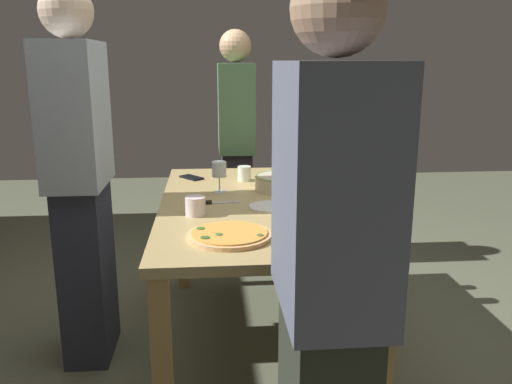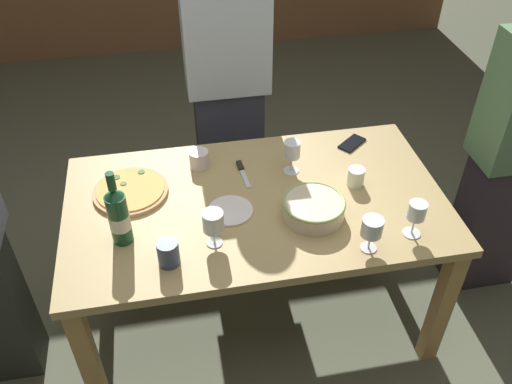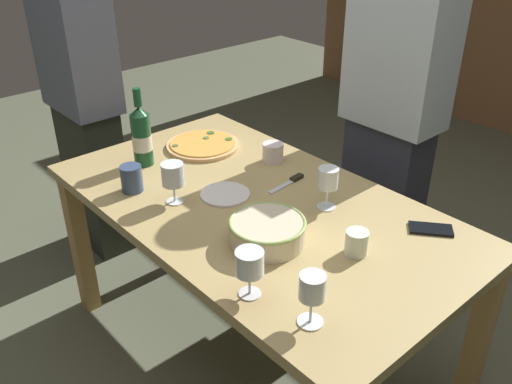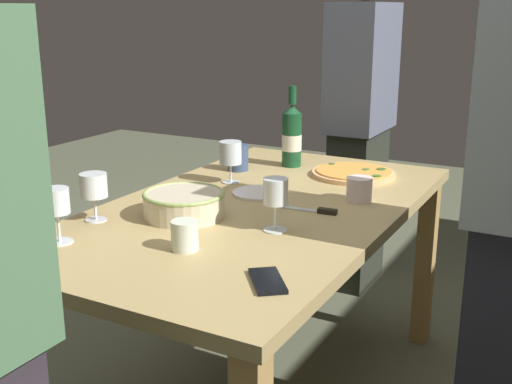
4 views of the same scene
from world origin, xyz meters
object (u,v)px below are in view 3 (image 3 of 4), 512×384
serving_bowl (267,230)px  wine_glass_near_pizza (173,175)px  cup_ceramic (356,243)px  pizza (203,145)px  cup_spare (273,153)px  wine_glass_far_right (250,265)px  cell_phone (431,229)px  person_guest_right (392,116)px  dining_table (256,224)px  side_plate (225,194)px  person_guest_left (83,104)px  wine_glass_by_bottle (328,180)px  wine_glass_far_left (312,289)px  cup_amber (132,178)px  wine_bottle (141,136)px  pizza_knife (290,181)px

serving_bowl → wine_glass_near_pizza: (-0.42, -0.08, 0.07)m
serving_bowl → cup_ceramic: 0.29m
pizza → cup_spare: cup_spare is taller
wine_glass_far_right → cell_phone: 0.70m
serving_bowl → person_guest_right: bearing=102.8°
dining_table → side_plate: size_ratio=8.54×
cup_ceramic → person_guest_left: bearing=-176.4°
side_plate → person_guest_right: (0.11, 0.86, 0.12)m
dining_table → pizza: pizza is taller
cup_ceramic → side_plate: (-0.56, -0.08, -0.04)m
pizza → person_guest_right: 0.85m
wine_glass_by_bottle → wine_glass_far_left: bearing=-52.0°
wine_glass_by_bottle → cup_amber: bearing=-141.4°
cup_spare → person_guest_right: bearing=68.7°
wine_bottle → cell_phone: (1.08, 0.46, -0.12)m
pizza → serving_bowl: (0.73, -0.29, 0.03)m
pizza → wine_glass_far_left: 1.18m
cup_ceramic → cup_spare: bearing=158.8°
cup_ceramic → wine_glass_far_right: bearing=-101.0°
cell_phone → cup_spare: bearing=-125.6°
dining_table → cup_amber: bearing=-142.8°
wine_glass_by_bottle → cup_ceramic: 0.30m
wine_glass_far_right → wine_glass_by_bottle: bearing=108.9°
pizza_knife → wine_glass_far_right: bearing=-54.6°
cup_ceramic → cup_spare: (-0.65, 0.25, 0.00)m
serving_bowl → wine_bottle: wine_bottle is taller
wine_bottle → pizza_knife: 0.64m
cell_phone → person_guest_right: person_guest_right is taller
cup_ceramic → side_plate: bearing=-172.2°
dining_table → person_guest_right: person_guest_right is taller
person_guest_left → person_guest_right: size_ratio=0.94×
wine_glass_by_bottle → wine_glass_far_right: size_ratio=1.07×
cup_spare → cell_phone: (0.74, 0.04, -0.04)m
pizza_knife → wine_glass_by_bottle: bearing=-9.0°
dining_table → wine_glass_by_bottle: bearing=41.3°
pizza → cup_ceramic: (0.96, -0.12, 0.03)m
cup_amber → pizza_knife: size_ratio=0.54×
side_plate → pizza_knife: 0.27m
pizza → serving_bowl: bearing=-21.3°
pizza → person_guest_left: 0.72m
dining_table → wine_bottle: wine_bottle is taller
dining_table → wine_glass_far_left: size_ratio=10.24×
wine_glass_near_pizza → cup_spare: wine_glass_near_pizza is taller
side_plate → cup_spare: bearing=105.5°
wine_bottle → wine_glass_far_right: (0.92, -0.22, -0.02)m
wine_glass_near_pizza → wine_glass_far_right: (0.58, -0.14, -0.01)m
pizza → cup_amber: 0.46m
wine_glass_far_right → pizza: bearing=150.6°
wine_glass_far_right → cup_ceramic: (0.07, 0.38, -0.06)m
cup_amber → cup_ceramic: cup_amber is taller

